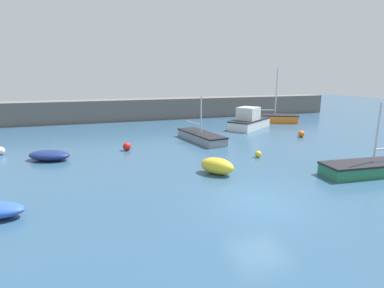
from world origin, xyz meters
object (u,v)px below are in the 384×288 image
object	(u,v)px
mooring_buoy_orange	(301,134)
sailboat_twin_hulled	(373,167)
sailboat_short_mast	(201,136)
dinghy_near_pier	(217,166)
motorboat_grey_hull	(249,121)
mooring_buoy_red	(127,146)
mooring_buoy_white	(1,151)
rowboat_blue_near	(49,155)
sailboat_tall_mast	(275,118)
mooring_buoy_yellow	(258,154)

from	to	relation	value
mooring_buoy_orange	sailboat_twin_hulled	bearing A→B (deg)	-107.54
sailboat_short_mast	dinghy_near_pier	bearing A→B (deg)	-23.64
motorboat_grey_hull	mooring_buoy_red	bearing A→B (deg)	167.32
mooring_buoy_white	motorboat_grey_hull	bearing A→B (deg)	9.99
mooring_buoy_red	mooring_buoy_white	bearing A→B (deg)	169.15
mooring_buoy_orange	motorboat_grey_hull	bearing A→B (deg)	111.48
mooring_buoy_orange	mooring_buoy_red	bearing A→B (deg)	179.73
rowboat_blue_near	mooring_buoy_red	world-z (taller)	rowboat_blue_near
rowboat_blue_near	dinghy_near_pier	bearing A→B (deg)	-7.64
rowboat_blue_near	mooring_buoy_white	world-z (taller)	rowboat_blue_near
sailboat_short_mast	rowboat_blue_near	bearing A→B (deg)	-87.19
motorboat_grey_hull	rowboat_blue_near	size ratio (longest dim) A/B	1.90
mooring_buoy_red	mooring_buoy_white	distance (m)	8.44
mooring_buoy_red	mooring_buoy_orange	bearing A→B (deg)	-0.27
sailboat_twin_hulled	rowboat_blue_near	distance (m)	19.15
motorboat_grey_hull	sailboat_tall_mast	bearing A→B (deg)	-6.71
dinghy_near_pier	mooring_buoy_yellow	bearing A→B (deg)	82.69
mooring_buoy_red	mooring_buoy_white	size ratio (longest dim) A/B	1.06
motorboat_grey_hull	sailboat_twin_hulled	world-z (taller)	sailboat_twin_hulled
motorboat_grey_hull	mooring_buoy_yellow	world-z (taller)	motorboat_grey_hull
motorboat_grey_hull	rowboat_blue_near	bearing A→B (deg)	164.30
mooring_buoy_red	motorboat_grey_hull	bearing A→B (deg)	22.35
mooring_buoy_orange	dinghy_near_pier	bearing A→B (deg)	-148.13
dinghy_near_pier	mooring_buoy_white	size ratio (longest dim) A/B	4.01
sailboat_short_mast	sailboat_twin_hulled	bearing A→B (deg)	18.96
dinghy_near_pier	mooring_buoy_red	distance (m)	8.03
mooring_buoy_orange	mooring_buoy_white	xyz separation A→B (m)	(-23.37, 1.66, -0.00)
mooring_buoy_red	mooring_buoy_orange	xyz separation A→B (m)	(15.09, -0.07, -0.01)
mooring_buoy_white	sailboat_tall_mast	bearing A→B (deg)	13.66
dinghy_near_pier	mooring_buoy_orange	distance (m)	13.06
sailboat_tall_mast	mooring_buoy_white	size ratio (longest dim) A/B	11.06
sailboat_tall_mast	mooring_buoy_white	world-z (taller)	sailboat_tall_mast
sailboat_short_mast	mooring_buoy_red	world-z (taller)	sailboat_short_mast
motorboat_grey_hull	dinghy_near_pier	distance (m)	15.22
sailboat_tall_mast	sailboat_short_mast	xyz separation A→B (m)	(-11.56, -6.59, -0.13)
sailboat_twin_hulled	sailboat_short_mast	world-z (taller)	sailboat_twin_hulled
sailboat_twin_hulled	mooring_buoy_white	bearing A→B (deg)	-23.97
sailboat_short_mast	mooring_buoy_white	size ratio (longest dim) A/B	10.57
motorboat_grey_hull	dinghy_near_pier	size ratio (longest dim) A/B	2.62
motorboat_grey_hull	mooring_buoy_red	size ratio (longest dim) A/B	9.91
dinghy_near_pier	sailboat_tall_mast	bearing A→B (deg)	100.14
sailboat_short_mast	mooring_buoy_orange	bearing A→B (deg)	72.25
motorboat_grey_hull	rowboat_blue_near	xyz separation A→B (m)	(-17.95, -6.30, -0.48)
motorboat_grey_hull	dinghy_near_pier	world-z (taller)	motorboat_grey_hull
rowboat_blue_near	sailboat_tall_mast	bearing A→B (deg)	47.41
dinghy_near_pier	mooring_buoy_orange	bearing A→B (deg)	84.77
motorboat_grey_hull	dinghy_near_pier	bearing A→B (deg)	-161.12
mooring_buoy_orange	rowboat_blue_near	bearing A→B (deg)	-177.45
mooring_buoy_yellow	sailboat_tall_mast	bearing A→B (deg)	52.14
sailboat_tall_mast	mooring_buoy_red	size ratio (longest dim) A/B	10.43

